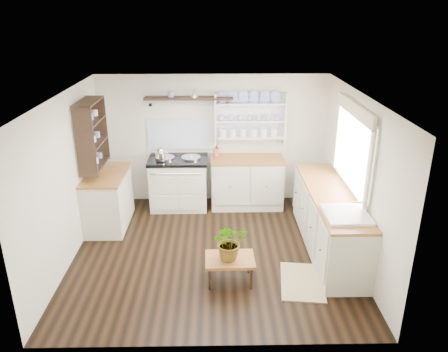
{
  "coord_description": "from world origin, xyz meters",
  "views": [
    {
      "loc": [
        0.06,
        -5.57,
        3.39
      ],
      "look_at": [
        0.17,
        0.25,
        1.1
      ],
      "focal_mm": 35.0,
      "sensor_mm": 36.0,
      "label": 1
    }
  ],
  "objects": [
    {
      "name": "floor",
      "position": [
        0.0,
        0.0,
        0.0
      ],
      "size": [
        4.0,
        3.8,
        0.01
      ],
      "primitive_type": "cube",
      "color": "black",
      "rests_on": "ground"
    },
    {
      "name": "wall_back",
      "position": [
        0.0,
        1.9,
        1.15
      ],
      "size": [
        4.0,
        0.02,
        2.3
      ],
      "primitive_type": "cube",
      "color": "beige",
      "rests_on": "ground"
    },
    {
      "name": "wall_right",
      "position": [
        2.0,
        0.0,
        1.15
      ],
      "size": [
        0.02,
        3.8,
        2.3
      ],
      "primitive_type": "cube",
      "color": "beige",
      "rests_on": "ground"
    },
    {
      "name": "wall_left",
      "position": [
        -2.0,
        0.0,
        1.15
      ],
      "size": [
        0.02,
        3.8,
        2.3
      ],
      "primitive_type": "cube",
      "color": "beige",
      "rests_on": "ground"
    },
    {
      "name": "ceiling",
      "position": [
        0.0,
        0.0,
        2.3
      ],
      "size": [
        4.0,
        3.8,
        0.01
      ],
      "primitive_type": "cube",
      "color": "white",
      "rests_on": "wall_back"
    },
    {
      "name": "window",
      "position": [
        1.95,
        0.15,
        1.56
      ],
      "size": [
        0.08,
        1.55,
        1.22
      ],
      "color": "white",
      "rests_on": "wall_right"
    },
    {
      "name": "aga_cooker",
      "position": [
        -0.6,
        1.57,
        0.46
      ],
      "size": [
        1.02,
        0.71,
        0.94
      ],
      "color": "#ECE5CD",
      "rests_on": "floor"
    },
    {
      "name": "back_cabinets",
      "position": [
        0.6,
        1.6,
        0.46
      ],
      "size": [
        1.27,
        0.63,
        0.9
      ],
      "color": "beige",
      "rests_on": "floor"
    },
    {
      "name": "right_cabinets",
      "position": [
        1.7,
        0.1,
        0.46
      ],
      "size": [
        0.62,
        2.43,
        0.9
      ],
      "color": "beige",
      "rests_on": "floor"
    },
    {
      "name": "belfast_sink",
      "position": [
        1.7,
        -0.65,
        0.8
      ],
      "size": [
        0.55,
        0.6,
        0.45
      ],
      "color": "white",
      "rests_on": "right_cabinets"
    },
    {
      "name": "left_cabinets",
      "position": [
        -1.7,
        0.9,
        0.46
      ],
      "size": [
        0.62,
        1.13,
        0.9
      ],
      "color": "beige",
      "rests_on": "floor"
    },
    {
      "name": "plate_rack",
      "position": [
        0.65,
        1.86,
        1.56
      ],
      "size": [
        1.2,
        0.22,
        0.9
      ],
      "color": "white",
      "rests_on": "wall_back"
    },
    {
      "name": "high_shelf",
      "position": [
        -0.4,
        1.78,
        1.91
      ],
      "size": [
        1.5,
        0.29,
        0.16
      ],
      "color": "black",
      "rests_on": "wall_back"
    },
    {
      "name": "left_shelving",
      "position": [
        -1.84,
        0.9,
        1.55
      ],
      "size": [
        0.28,
        0.8,
        1.05
      ],
      "primitive_type": "cube",
      "color": "black",
      "rests_on": "wall_left"
    },
    {
      "name": "kettle",
      "position": [
        -0.88,
        1.45,
        1.04
      ],
      "size": [
        0.18,
        0.18,
        0.22
      ],
      "primitive_type": null,
      "color": "silver",
      "rests_on": "aga_cooker"
    },
    {
      "name": "utensil_crock",
      "position": [
        0.06,
        1.68,
        0.98
      ],
      "size": [
        0.12,
        0.12,
        0.14
      ],
      "primitive_type": "cylinder",
      "color": "#AA593E",
      "rests_on": "back_cabinets"
    },
    {
      "name": "center_table",
      "position": [
        0.23,
        -0.73,
        0.3
      ],
      "size": [
        0.64,
        0.47,
        0.34
      ],
      "rotation": [
        0.0,
        0.0,
        0.02
      ],
      "color": "brown",
      "rests_on": "floor"
    },
    {
      "name": "potted_plant",
      "position": [
        0.23,
        -0.73,
        0.59
      ],
      "size": [
        0.5,
        0.46,
        0.49
      ],
      "primitive_type": "imported",
      "rotation": [
        0.0,
        0.0,
        0.17
      ],
      "color": "#3F7233",
      "rests_on": "center_table"
    },
    {
      "name": "floor_rug",
      "position": [
        1.18,
        -0.78,
        0.01
      ],
      "size": [
        0.65,
        0.91,
        0.02
      ],
      "primitive_type": "cube",
      "rotation": [
        0.0,
        0.0,
        -0.12
      ],
      "color": "#968257",
      "rests_on": "floor"
    }
  ]
}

